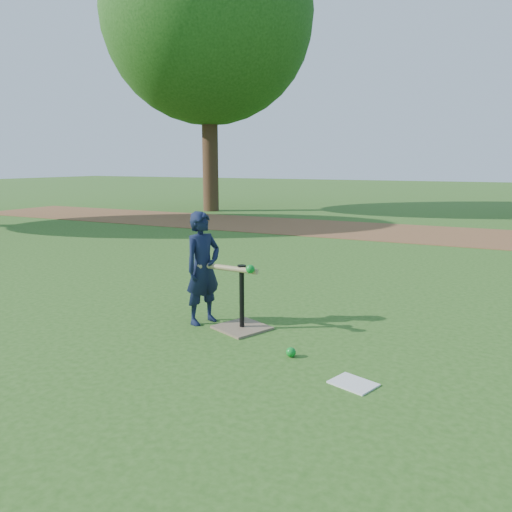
% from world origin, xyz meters
% --- Properties ---
extents(ground, '(80.00, 80.00, 0.00)m').
position_xyz_m(ground, '(0.00, 0.00, 0.00)').
color(ground, '#285116').
rests_on(ground, ground).
extents(dirt_strip, '(24.00, 3.00, 0.01)m').
position_xyz_m(dirt_strip, '(0.00, 7.50, 0.01)').
color(dirt_strip, brown).
rests_on(dirt_strip, ground).
extents(child, '(0.37, 0.46, 1.09)m').
position_xyz_m(child, '(-0.09, 0.17, 0.55)').
color(child, black).
rests_on(child, ground).
extents(wiffle_ball_ground, '(0.08, 0.08, 0.08)m').
position_xyz_m(wiffle_ball_ground, '(1.02, -0.27, 0.04)').
color(wiffle_ball_ground, '#0C8422').
rests_on(wiffle_ball_ground, ground).
extents(clipboard, '(0.36, 0.31, 0.01)m').
position_xyz_m(clipboard, '(1.61, -0.55, 0.01)').
color(clipboard, silver).
rests_on(clipboard, ground).
extents(batting_tee, '(0.56, 0.56, 0.61)m').
position_xyz_m(batting_tee, '(0.34, 0.16, 0.11)').
color(batting_tee, '#77634B').
rests_on(batting_tee, ground).
extents(swing_action, '(0.63, 0.14, 0.10)m').
position_xyz_m(swing_action, '(0.24, 0.13, 0.58)').
color(swing_action, tan).
rests_on(swing_action, ground).
extents(tree_left, '(6.40, 6.40, 9.08)m').
position_xyz_m(tree_left, '(-6.00, 10.00, 5.87)').
color(tree_left, '#382316').
rests_on(tree_left, ground).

